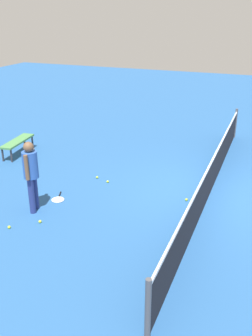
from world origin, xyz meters
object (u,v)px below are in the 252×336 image
player_near_side (31,171)px  tennis_ball_by_net (40,222)px  tennis_racket_near_player (58,199)px  tennis_ball_stray_left (108,182)px  courtside_bench (18,142)px  tennis_ball_near_player (97,177)px  tennis_ball_midcourt (9,227)px  tennis_ball_stray_right (186,200)px

player_near_side → tennis_ball_by_net: (0.44, 0.43, -0.98)m
player_near_side → tennis_racket_near_player: bearing=161.5°
tennis_ball_stray_left → courtside_bench: courtside_bench is taller
tennis_ball_near_player → tennis_ball_stray_left: size_ratio=1.00×
tennis_ball_by_net → tennis_racket_near_player: bearing=-169.3°
tennis_racket_near_player → courtside_bench: (-2.30, -2.86, 0.40)m
tennis_ball_midcourt → tennis_ball_near_player: bearing=168.4°
tennis_ball_near_player → tennis_ball_stray_right: same height
tennis_racket_near_player → courtside_bench: size_ratio=0.39×
tennis_ball_midcourt → tennis_ball_stray_right: (-2.68, 3.27, 0.00)m
tennis_ball_midcourt → tennis_ball_stray_right: bearing=129.3°
tennis_ball_by_net → tennis_ball_near_player: bearing=176.9°
tennis_ball_stray_right → player_near_side: bearing=-60.9°
tennis_ball_by_net → tennis_ball_midcourt: (0.45, -0.49, 0.00)m
player_near_side → courtside_bench: 4.01m
tennis_ball_near_player → tennis_ball_stray_left: same height
player_near_side → tennis_ball_near_player: 2.46m
player_near_side → courtside_bench: bearing=-138.4°
player_near_side → tennis_ball_midcourt: bearing=-3.5°
tennis_racket_near_player → tennis_ball_midcourt: 1.58m
tennis_racket_near_player → tennis_ball_by_net: size_ratio=9.18×
tennis_racket_near_player → tennis_ball_near_player: size_ratio=9.18×
player_near_side → tennis_ball_by_net: player_near_side is taller
tennis_racket_near_player → tennis_ball_stray_right: bearing=110.5°
tennis_ball_by_net → tennis_ball_stray_right: bearing=128.7°
tennis_ball_stray_left → tennis_ball_stray_right: (0.25, 2.25, 0.00)m
tennis_racket_near_player → tennis_ball_midcourt: (1.56, -0.28, 0.02)m
tennis_racket_near_player → tennis_ball_near_player: 1.55m
tennis_racket_near_player → tennis_ball_midcourt: bearing=-10.1°
tennis_ball_by_net → courtside_bench: size_ratio=0.04×
player_near_side → tennis_ball_stray_left: 2.45m
tennis_ball_midcourt → tennis_ball_by_net: bearing=132.5°
tennis_ball_midcourt → courtside_bench: size_ratio=0.04×
tennis_racket_near_player → tennis_ball_midcourt: size_ratio=9.18×
tennis_racket_near_player → tennis_ball_stray_left: (-1.36, 0.74, 0.02)m
tennis_ball_stray_right → courtside_bench: (-1.18, -5.85, 0.38)m
tennis_ball_midcourt → tennis_ball_stray_right: 4.22m
tennis_ball_near_player → tennis_ball_stray_left: (0.15, 0.39, 0.00)m
tennis_ball_by_net → tennis_ball_stray_right: 3.56m
tennis_ball_midcourt → tennis_ball_stray_left: (-2.92, 1.02, 0.00)m
tennis_ball_stray_right → courtside_bench: 5.98m
tennis_racket_near_player → courtside_bench: bearing=-128.8°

